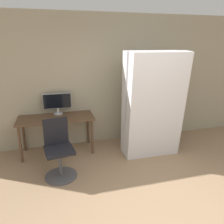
# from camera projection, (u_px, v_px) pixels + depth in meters

# --- Properties ---
(wall_back) EXTENTS (8.00, 0.06, 2.70)m
(wall_back) POSITION_uv_depth(u_px,v_px,m) (113.00, 81.00, 4.68)
(wall_back) COLOR tan
(wall_back) RESTS_ON ground
(desk) EXTENTS (1.44, 0.62, 0.74)m
(desk) POSITION_uv_depth(u_px,v_px,m) (56.00, 122.00, 4.27)
(desk) COLOR brown
(desk) RESTS_ON ground
(monitor) EXTENTS (0.56, 0.18, 0.43)m
(monitor) POSITION_uv_depth(u_px,v_px,m) (57.00, 102.00, 4.36)
(monitor) COLOR #B7B7BC
(monitor) RESTS_ON desk
(office_chair) EXTENTS (0.52, 0.52, 0.96)m
(office_chair) POSITION_uv_depth(u_px,v_px,m) (59.00, 154.00, 3.55)
(office_chair) COLOR #4C4C51
(office_chair) RESTS_ON ground
(bookshelf) EXTENTS (0.66, 0.26, 1.69)m
(bookshelf) POSITION_uv_depth(u_px,v_px,m) (158.00, 104.00, 4.97)
(bookshelf) COLOR black
(bookshelf) RESTS_ON ground
(mattress_near) EXTENTS (1.07, 0.41, 2.00)m
(mattress_near) POSITION_uv_depth(u_px,v_px,m) (156.00, 107.00, 3.98)
(mattress_near) COLOR silver
(mattress_near) RESTS_ON ground
(mattress_far) EXTENTS (1.07, 0.30, 1.99)m
(mattress_far) POSITION_uv_depth(u_px,v_px,m) (150.00, 103.00, 4.24)
(mattress_far) COLOR silver
(mattress_far) RESTS_ON ground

